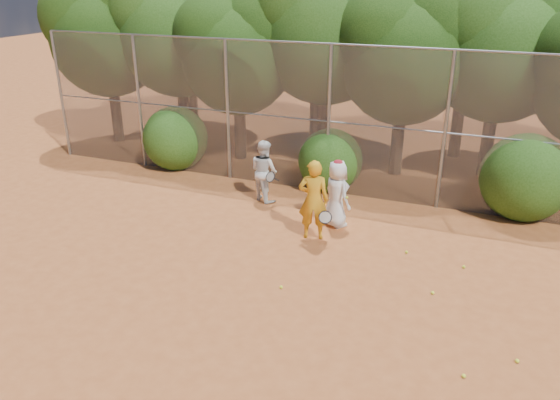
% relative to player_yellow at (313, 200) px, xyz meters
% --- Properties ---
extents(ground, '(80.00, 80.00, 0.00)m').
position_rel_player_yellow_xyz_m(ground, '(0.44, -3.15, -0.94)').
color(ground, '#A45125').
rests_on(ground, ground).
extents(fence_back, '(20.05, 0.09, 4.03)m').
position_rel_player_yellow_xyz_m(fence_back, '(0.33, 2.85, 1.11)').
color(fence_back, gray).
rests_on(fence_back, ground).
extents(tree_0, '(4.38, 3.81, 6.00)m').
position_rel_player_yellow_xyz_m(tree_0, '(-9.00, 4.89, 2.99)').
color(tree_0, black).
rests_on(tree_0, ground).
extents(tree_1, '(4.64, 4.03, 6.35)m').
position_rel_player_yellow_xyz_m(tree_1, '(-6.50, 5.40, 3.23)').
color(tree_1, black).
rests_on(tree_1, ground).
extents(tree_2, '(3.99, 3.47, 5.47)m').
position_rel_player_yellow_xyz_m(tree_2, '(-4.00, 4.69, 2.65)').
color(tree_2, black).
rests_on(tree_2, ground).
extents(tree_3, '(4.89, 4.26, 6.70)m').
position_rel_player_yellow_xyz_m(tree_3, '(-1.49, 5.70, 3.46)').
color(tree_3, black).
rests_on(tree_3, ground).
extents(tree_4, '(4.19, 3.64, 5.73)m').
position_rel_player_yellow_xyz_m(tree_4, '(1.00, 5.09, 2.82)').
color(tree_4, black).
rests_on(tree_4, ground).
extents(tree_5, '(4.51, 3.92, 6.17)m').
position_rel_player_yellow_xyz_m(tree_5, '(3.50, 5.89, 3.11)').
color(tree_5, black).
rests_on(tree_5, ground).
extents(tree_9, '(4.83, 4.20, 6.62)m').
position_rel_player_yellow_xyz_m(tree_9, '(-7.49, 7.70, 3.40)').
color(tree_9, black).
rests_on(tree_9, ground).
extents(tree_10, '(5.15, 4.48, 7.06)m').
position_rel_player_yellow_xyz_m(tree_10, '(-2.49, 7.90, 3.69)').
color(tree_10, black).
rests_on(tree_10, ground).
extents(tree_11, '(4.64, 4.03, 6.35)m').
position_rel_player_yellow_xyz_m(tree_11, '(2.50, 7.50, 3.23)').
color(tree_11, black).
rests_on(tree_11, ground).
extents(bush_0, '(2.00, 2.00, 2.00)m').
position_rel_player_yellow_xyz_m(bush_0, '(-5.56, 3.15, 0.06)').
color(bush_0, '#224912').
rests_on(bush_0, ground).
extents(bush_1, '(1.80, 1.80, 1.80)m').
position_rel_player_yellow_xyz_m(bush_1, '(-0.56, 3.15, -0.04)').
color(bush_1, '#224912').
rests_on(bush_1, ground).
extents(bush_2, '(2.20, 2.20, 2.20)m').
position_rel_player_yellow_xyz_m(bush_2, '(4.44, 3.15, 0.16)').
color(bush_2, '#224912').
rests_on(bush_2, ground).
extents(player_yellow, '(0.91, 0.63, 1.88)m').
position_rel_player_yellow_xyz_m(player_yellow, '(0.00, 0.00, 0.00)').
color(player_yellow, orange).
rests_on(player_yellow, ground).
extents(player_teen, '(0.95, 0.90, 1.67)m').
position_rel_player_yellow_xyz_m(player_teen, '(0.31, 0.82, -0.11)').
color(player_teen, white).
rests_on(player_teen, ground).
extents(player_white, '(1.01, 0.94, 1.65)m').
position_rel_player_yellow_xyz_m(player_white, '(-1.92, 1.66, -0.11)').
color(player_white, white).
rests_on(player_white, ground).
extents(ball_0, '(0.07, 0.07, 0.07)m').
position_rel_player_yellow_xyz_m(ball_0, '(2.90, -1.46, -0.90)').
color(ball_0, yellow).
rests_on(ball_0, ground).
extents(ball_1, '(0.07, 0.07, 0.07)m').
position_rel_player_yellow_xyz_m(ball_1, '(2.16, 0.01, -0.90)').
color(ball_1, yellow).
rests_on(ball_1, ground).
extents(ball_2, '(0.07, 0.07, 0.07)m').
position_rel_player_yellow_xyz_m(ball_2, '(3.64, -3.65, -0.90)').
color(ball_2, yellow).
rests_on(ball_2, ground).
extents(ball_3, '(0.07, 0.07, 0.07)m').
position_rel_player_yellow_xyz_m(ball_3, '(4.40, -2.98, -0.90)').
color(ball_3, yellow).
rests_on(ball_3, ground).
extents(ball_4, '(0.07, 0.07, 0.07)m').
position_rel_player_yellow_xyz_m(ball_4, '(0.14, -2.34, -0.90)').
color(ball_4, yellow).
rests_on(ball_4, ground).
extents(ball_5, '(0.07, 0.07, 0.07)m').
position_rel_player_yellow_xyz_m(ball_5, '(3.38, -0.21, -0.90)').
color(ball_5, yellow).
rests_on(ball_5, ground).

